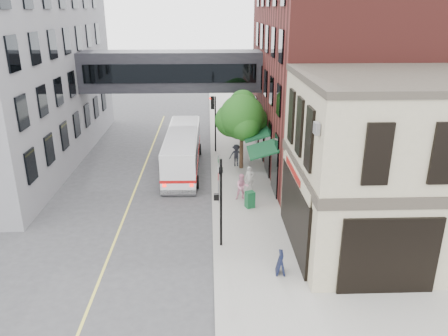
{
  "coord_description": "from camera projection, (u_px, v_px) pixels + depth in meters",
  "views": [
    {
      "loc": [
        -0.14,
        -16.91,
        11.18
      ],
      "look_at": [
        0.6,
        3.65,
        3.6
      ],
      "focal_mm": 35.0,
      "sensor_mm": 36.0,
      "label": 1
    }
  ],
  "objects": [
    {
      "name": "sidewalk_main",
      "position": [
        238.0,
        164.0,
        32.89
      ],
      "size": [
        4.0,
        60.0,
        0.15
      ],
      "primitive_type": "cube",
      "color": "gray",
      "rests_on": "ground"
    },
    {
      "name": "newspaper_box",
      "position": [
        250.0,
        200.0,
        25.47
      ],
      "size": [
        0.62,
        0.59,
        0.99
      ],
      "primitive_type": "cube",
      "rotation": [
        0.0,
        0.0,
        0.38
      ],
      "color": "#124F29",
      "rests_on": "sidewalk_main"
    },
    {
      "name": "brick_building",
      "position": [
        347.0,
        69.0,
        31.71
      ],
      "size": [
        13.76,
        18.0,
        14.0
      ],
      "color": "#531E19",
      "rests_on": "ground"
    },
    {
      "name": "ground",
      "position": [
        214.0,
        271.0,
        19.72
      ],
      "size": [
        120.0,
        120.0,
        0.0
      ],
      "primitive_type": "plane",
      "color": "#38383A",
      "rests_on": "ground"
    },
    {
      "name": "sandwich_board",
      "position": [
        281.0,
        263.0,
        19.1
      ],
      "size": [
        0.42,
        0.61,
        1.03
      ],
      "primitive_type": "cube",
      "rotation": [
        0.0,
        0.0,
        -0.09
      ],
      "color": "black",
      "rests_on": "sidewalk_main"
    },
    {
      "name": "lane_marking",
      "position": [
        136.0,
        187.0,
        28.93
      ],
      "size": [
        0.12,
        40.0,
        0.01
      ],
      "primitive_type": "cube",
      "color": "#D8CC4C",
      "rests_on": "ground"
    },
    {
      "name": "street_sign_pole",
      "position": [
        218.0,
        175.0,
        25.63
      ],
      "size": [
        0.08,
        0.75,
        3.0
      ],
      "color": "gray",
      "rests_on": "sidewalk_main"
    },
    {
      "name": "traffic_signal_near",
      "position": [
        220.0,
        192.0,
        20.58
      ],
      "size": [
        0.44,
        0.22,
        4.6
      ],
      "color": "black",
      "rests_on": "sidewalk_main"
    },
    {
      "name": "street_tree",
      "position": [
        242.0,
        117.0,
        30.84
      ],
      "size": [
        3.8,
        3.2,
        5.6
      ],
      "color": "#382619",
      "rests_on": "sidewalk_main"
    },
    {
      "name": "pedestrian_b",
      "position": [
        242.0,
        187.0,
        26.44
      ],
      "size": [
        0.84,
        0.68,
        1.63
      ],
      "primitive_type": "imported",
      "rotation": [
        0.0,
        0.0,
        0.08
      ],
      "color": "pink",
      "rests_on": "sidewalk_main"
    },
    {
      "name": "pedestrian_c",
      "position": [
        236.0,
        155.0,
        32.07
      ],
      "size": [
        1.1,
        0.67,
        1.64
      ],
      "primitive_type": "imported",
      "rotation": [
        0.0,
        0.0,
        0.06
      ],
      "color": "black",
      "rests_on": "sidewalk_main"
    },
    {
      "name": "skyway_bridge",
      "position": [
        172.0,
        71.0,
        34.25
      ],
      "size": [
        14.0,
        3.18,
        3.0
      ],
      "color": "black",
      "rests_on": "ground"
    },
    {
      "name": "bus",
      "position": [
        183.0,
        149.0,
        31.6
      ],
      "size": [
        2.55,
        10.23,
        2.75
      ],
      "color": "silver",
      "rests_on": "ground"
    },
    {
      "name": "corner_building",
      "position": [
        403.0,
        166.0,
        20.45
      ],
      "size": [
        10.19,
        8.12,
        8.45
      ],
      "color": "tan",
      "rests_on": "ground"
    },
    {
      "name": "pedestrian_a",
      "position": [
        249.0,
        178.0,
        27.94
      ],
      "size": [
        0.6,
        0.44,
        1.54
      ],
      "primitive_type": "imported",
      "rotation": [
        0.0,
        0.0,
        -0.12
      ],
      "color": "beige",
      "rests_on": "sidewalk_main"
    },
    {
      "name": "traffic_signal_far",
      "position": [
        214.0,
        113.0,
        34.52
      ],
      "size": [
        0.53,
        0.28,
        4.5
      ],
      "color": "black",
      "rests_on": "sidewalk_main"
    }
  ]
}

